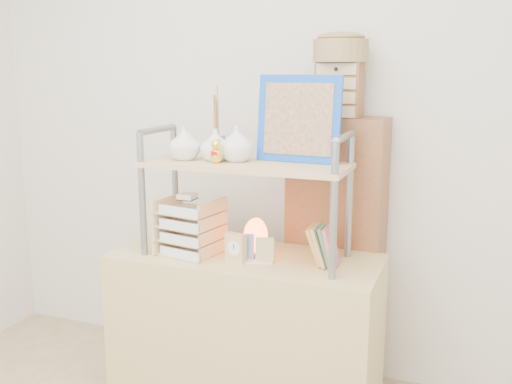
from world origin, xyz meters
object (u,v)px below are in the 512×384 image
desk (246,333)px  salt_lamp (256,237)px  letter_tray (189,230)px  cabinet (335,255)px

desk → salt_lamp: size_ratio=6.87×
salt_lamp → letter_tray: bearing=-164.2°
letter_tray → salt_lamp: (0.29, 0.08, -0.02)m
salt_lamp → desk: bearing=-160.7°
cabinet → salt_lamp: size_ratio=7.73×
cabinet → letter_tray: (-0.58, -0.44, 0.19)m
letter_tray → salt_lamp: 0.30m
salt_lamp → cabinet: bearing=51.3°
cabinet → salt_lamp: bearing=-126.9°
desk → salt_lamp: bearing=19.3°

